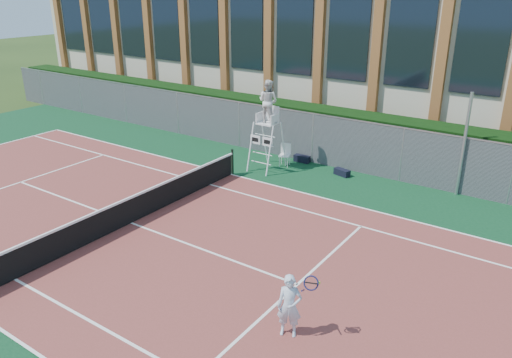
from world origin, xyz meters
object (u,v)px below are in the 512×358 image
Objects in this scene: steel_pole at (464,145)px; tennis_player at (290,306)px; plastic_chair at (285,153)px; umpire_chair at (268,104)px.

steel_pole is 2.52× the size of tennis_player.
plastic_chair is 0.63× the size of tennis_player.
tennis_player is (6.45, -8.89, -2.02)m from umpire_chair.
umpire_chair is (-7.47, -1.65, 0.87)m from steel_pole.
steel_pole is at bearing 12.44° from umpire_chair.
tennis_player is at bearing -58.00° from plastic_chair.
umpire_chair is 3.97× the size of plastic_chair.
umpire_chair is 2.40m from plastic_chair.
umpire_chair is at bearing 125.95° from tennis_player.
steel_pole is at bearing 84.48° from tennis_player.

